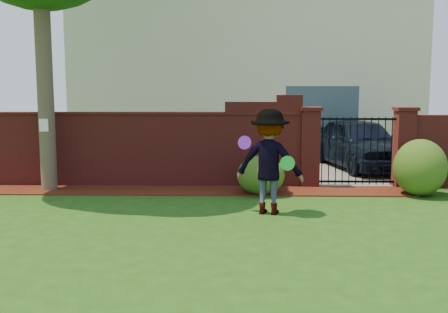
{
  "coord_description": "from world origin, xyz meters",
  "views": [
    {
      "loc": [
        0.66,
        -7.96,
        2.28
      ],
      "look_at": [
        0.44,
        1.4,
        1.05
      ],
      "focal_mm": 40.9,
      "sensor_mm": 36.0,
      "label": 1
    }
  ],
  "objects_px": {
    "man": "(269,162)",
    "frisbee_green": "(287,163)",
    "frisbee_purple": "(245,143)",
    "car": "(363,144)"
  },
  "relations": [
    {
      "from": "frisbee_purple",
      "to": "frisbee_green",
      "type": "bearing_deg",
      "value": -19.31
    },
    {
      "from": "car",
      "to": "frisbee_purple",
      "type": "bearing_deg",
      "value": -133.81
    },
    {
      "from": "car",
      "to": "man",
      "type": "distance_m",
      "value": 6.19
    },
    {
      "from": "man",
      "to": "frisbee_green",
      "type": "height_order",
      "value": "man"
    },
    {
      "from": "car",
      "to": "man",
      "type": "relative_size",
      "value": 2.25
    },
    {
      "from": "frisbee_purple",
      "to": "frisbee_green",
      "type": "xyz_separation_m",
      "value": [
        0.76,
        -0.27,
        -0.34
      ]
    },
    {
      "from": "man",
      "to": "frisbee_green",
      "type": "distance_m",
      "value": 0.4
    },
    {
      "from": "car",
      "to": "frisbee_purple",
      "type": "relative_size",
      "value": 17.19
    },
    {
      "from": "frisbee_green",
      "to": "car",
      "type": "bearing_deg",
      "value": 64.08
    },
    {
      "from": "car",
      "to": "frisbee_green",
      "type": "bearing_deg",
      "value": -126.64
    }
  ]
}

